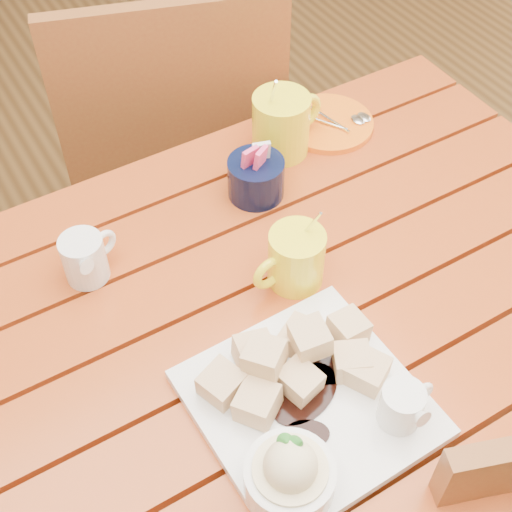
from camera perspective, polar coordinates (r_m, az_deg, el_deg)
table at (r=1.10m, az=1.16°, el=-7.93°), size 1.20×0.79×0.75m
dessert_plate at (r=0.90m, az=4.05°, el=-12.19°), size 0.28×0.28×0.11m
coffee_mug_left at (r=1.02m, az=3.12°, el=-0.17°), size 0.12×0.08×0.14m
coffee_mug_right at (r=1.23m, az=2.12°, el=10.57°), size 0.14×0.10×0.16m
cream_pitcher at (r=1.06m, az=-13.47°, el=-0.11°), size 0.09×0.08×0.08m
sugar_caddy at (r=1.15m, az=-0.00°, el=6.34°), size 0.09×0.09×0.10m
orange_saucer at (r=1.31m, az=5.84°, el=10.54°), size 0.16×0.16×0.02m
chair_far at (r=1.62m, az=-6.61°, el=8.51°), size 0.56×0.56×0.94m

